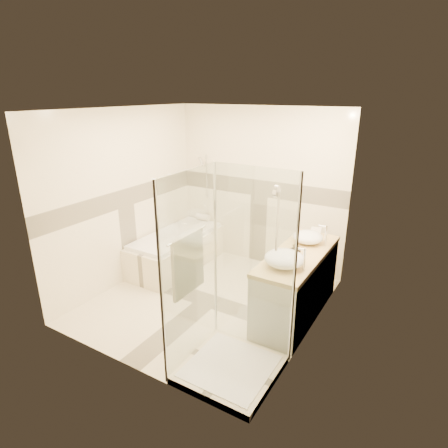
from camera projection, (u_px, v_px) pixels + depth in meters
The scene contains 12 objects.
room at pixel (211, 213), 4.66m from camera, with size 2.82×3.02×2.52m.
bathtub at pixel (177, 248), 6.02m from camera, with size 0.75×1.70×0.56m.
vanity at pixel (297, 284), 4.66m from camera, with size 0.58×1.62×0.85m.
shower_enclosure at pixel (224, 323), 3.74m from camera, with size 0.96×0.93×2.04m.
vessel_sink_near at pixel (308, 237), 4.80m from camera, with size 0.38×0.38×0.15m, color white.
vessel_sink_far at pixel (284, 259), 4.15m from camera, with size 0.45×0.45×0.18m, color white.
faucet_near at pixel (325, 234), 4.67m from camera, with size 0.11×0.03×0.28m.
faucet_far at pixel (303, 258), 4.02m from camera, with size 0.11×0.03×0.27m.
amenity_bottle_a at pixel (294, 251), 4.38m from camera, with size 0.07×0.07×0.16m, color black.
amenity_bottle_b at pixel (297, 248), 4.47m from camera, with size 0.11×0.11×0.14m, color black.
folded_towels at pixel (316, 232), 5.07m from camera, with size 0.14×0.23×0.07m, color white.
rolled_towel at pixel (203, 217), 6.53m from camera, with size 0.11×0.11×0.24m, color white.
Camera 1 is at (2.47, -3.71, 2.70)m, focal length 30.00 mm.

